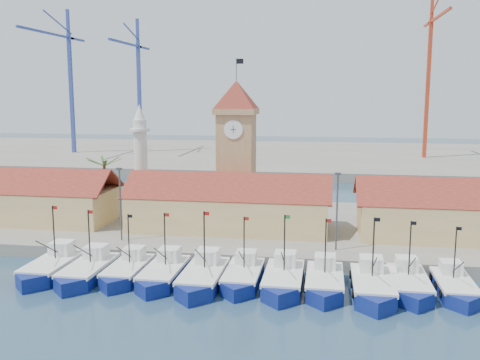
% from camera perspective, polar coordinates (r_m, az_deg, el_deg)
% --- Properties ---
extents(ground, '(400.00, 400.00, 0.00)m').
position_cam_1_polar(ground, '(53.80, -5.07, -11.88)').
color(ground, '#1B3949').
rests_on(ground, ground).
extents(quay, '(140.00, 32.00, 1.50)m').
position_cam_1_polar(quay, '(76.01, -0.63, -4.98)').
color(quay, gray).
rests_on(quay, ground).
extents(terminal, '(240.00, 80.00, 2.00)m').
position_cam_1_polar(terminal, '(160.19, 4.62, 2.53)').
color(terminal, gray).
rests_on(terminal, ground).
extents(boat_0, '(3.83, 10.48, 7.93)m').
position_cam_1_polar(boat_0, '(61.38, -19.48, -8.90)').
color(boat_0, navy).
rests_on(boat_0, ground).
extents(boat_1, '(3.72, 10.19, 7.71)m').
position_cam_1_polar(boat_1, '(59.08, -16.02, -9.45)').
color(boat_1, navy).
rests_on(boat_1, ground).
extents(boat_2, '(3.47, 9.49, 7.18)m').
position_cam_1_polar(boat_2, '(58.32, -11.98, -9.59)').
color(boat_2, navy).
rests_on(boat_2, ground).
extents(boat_3, '(3.65, 10.01, 7.57)m').
position_cam_1_polar(boat_3, '(56.68, -8.22, -10.00)').
color(boat_3, navy).
rests_on(boat_3, ground).
extents(boat_4, '(3.88, 10.62, 8.03)m').
position_cam_1_polar(boat_4, '(55.01, -4.02, -10.47)').
color(boat_4, navy).
rests_on(boat_4, ground).
extents(boat_5, '(3.54, 9.69, 7.33)m').
position_cam_1_polar(boat_5, '(55.45, 0.29, -10.37)').
color(boat_5, navy).
rests_on(boat_5, ground).
extents(boat_6, '(3.77, 10.33, 7.82)m').
position_cam_1_polar(boat_6, '(54.47, 4.63, -10.71)').
color(boat_6, navy).
rests_on(boat_6, ground).
extents(boat_7, '(3.64, 9.97, 7.54)m').
position_cam_1_polar(boat_7, '(54.43, 9.01, -10.84)').
color(boat_7, navy).
rests_on(boat_7, ground).
extents(boat_8, '(3.86, 10.57, 8.00)m').
position_cam_1_polar(boat_8, '(54.03, 13.96, -11.10)').
color(boat_8, navy).
rests_on(boat_8, ground).
extents(boat_9, '(3.59, 9.83, 7.44)m').
position_cam_1_polar(boat_9, '(55.73, 17.62, -10.69)').
color(boat_9, navy).
rests_on(boat_9, ground).
extents(boat_10, '(3.39, 9.28, 7.02)m').
position_cam_1_polar(boat_10, '(56.61, 21.95, -10.67)').
color(boat_10, navy).
rests_on(boat_10, ground).
extents(hall_left, '(31.20, 10.13, 7.61)m').
position_cam_1_polar(hall_left, '(83.26, -23.41, -2.21)').
color(hall_left, '#DDBE79').
rests_on(hall_left, quay).
extents(hall_center, '(27.04, 10.13, 7.61)m').
position_cam_1_polar(hall_center, '(71.44, -1.18, -3.23)').
color(hall_center, '#DDBE79').
rests_on(hall_center, quay).
extents(clock_tower, '(5.80, 5.80, 22.70)m').
position_cam_1_polar(clock_tower, '(76.05, -0.38, 3.61)').
color(clock_tower, tan).
rests_on(clock_tower, quay).
extents(minaret, '(3.00, 3.00, 16.30)m').
position_cam_1_polar(minaret, '(82.01, -10.55, 2.29)').
color(minaret, silver).
rests_on(minaret, quay).
extents(palm_tree, '(5.60, 5.03, 8.39)m').
position_cam_1_polar(palm_tree, '(82.48, -14.21, -0.24)').
color(palm_tree, brown).
rests_on(palm_tree, quay).
extents(lamp_posts, '(80.70, 0.25, 9.03)m').
position_cam_1_polar(lamp_posts, '(63.14, -2.04, -2.56)').
color(lamp_posts, '#3F3F44').
rests_on(lamp_posts, quay).
extents(crane_blue_far, '(1.00, 36.74, 41.70)m').
position_cam_1_polar(crane_blue_far, '(166.65, -17.96, 10.81)').
color(crane_blue_far, '#314396').
rests_on(crane_blue_far, terminal).
extents(crane_blue_near, '(1.00, 31.66, 39.47)m').
position_cam_1_polar(crane_blue_near, '(165.24, -10.89, 10.53)').
color(crane_blue_near, '#314396').
rests_on(crane_blue_near, terminal).
extents(crane_red_right, '(1.00, 33.08, 44.51)m').
position_cam_1_polar(crane_red_right, '(154.80, 19.59, 11.36)').
color(crane_red_right, '#B8361C').
rests_on(crane_red_right, terminal).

